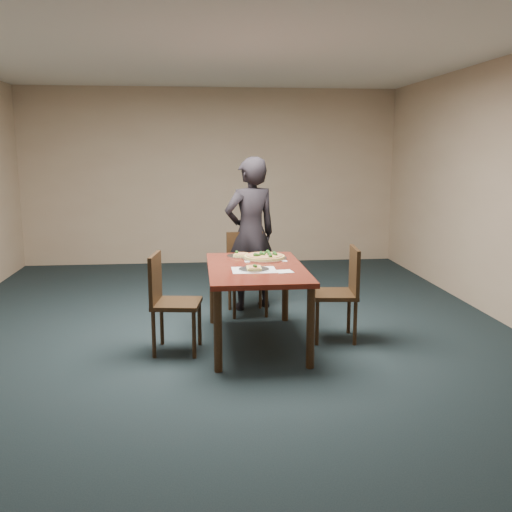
{
  "coord_description": "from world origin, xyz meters",
  "views": [
    {
      "loc": [
        -0.25,
        -5.28,
        1.83
      ],
      "look_at": [
        0.3,
        -0.06,
        0.85
      ],
      "focal_mm": 40.0,
      "sensor_mm": 36.0,
      "label": 1
    }
  ],
  "objects": [
    {
      "name": "napkin",
      "position": [
        0.53,
        -0.33,
        0.75
      ],
      "size": [
        0.16,
        0.16,
        0.01
      ],
      "primitive_type": "cube",
      "rotation": [
        0.0,
        0.0,
        0.15
      ],
      "color": "white",
      "rests_on": "dining_table"
    },
    {
      "name": "slice_plate_near",
      "position": [
        0.26,
        -0.23,
        0.76
      ],
      "size": [
        0.28,
        0.28,
        0.06
      ],
      "color": "silver",
      "rests_on": "dining_table"
    },
    {
      "name": "slice_plate_far",
      "position": [
        0.19,
        0.47,
        0.76
      ],
      "size": [
        0.28,
        0.28,
        0.06
      ],
      "color": "silver",
      "rests_on": "dining_table"
    },
    {
      "name": "placemat_main",
      "position": [
        0.42,
        0.3,
        0.75
      ],
      "size": [
        0.42,
        0.32,
        0.0
      ],
      "primitive_type": "cube",
      "color": "white",
      "rests_on": "dining_table"
    },
    {
      "name": "diner",
      "position": [
        0.37,
        1.17,
        0.88
      ],
      "size": [
        0.75,
        0.63,
        1.75
      ],
      "primitive_type": "imported",
      "rotation": [
        0.0,
        0.0,
        3.52
      ],
      "color": "black",
      "rests_on": "ground"
    },
    {
      "name": "room_shell",
      "position": [
        0.0,
        0.0,
        1.74
      ],
      "size": [
        8.0,
        8.0,
        8.0
      ],
      "color": "tan",
      "rests_on": "ground"
    },
    {
      "name": "ground",
      "position": [
        0.0,
        0.0,
        0.0
      ],
      "size": [
        8.0,
        8.0,
        0.0
      ],
      "primitive_type": "plane",
      "color": "black",
      "rests_on": "ground"
    },
    {
      "name": "pizza_pan",
      "position": [
        0.42,
        0.3,
        0.77
      ],
      "size": [
        0.45,
        0.45,
        0.07
      ],
      "color": "silver",
      "rests_on": "dining_table"
    },
    {
      "name": "dining_table",
      "position": [
        0.3,
        -0.06,
        0.66
      ],
      "size": [
        0.9,
        1.5,
        0.75
      ],
      "color": "#551811",
      "rests_on": "ground"
    },
    {
      "name": "chair_left",
      "position": [
        -0.52,
        -0.21,
        0.52
      ],
      "size": [
        0.47,
        0.47,
        0.91
      ],
      "rotation": [
        0.0,
        0.0,
        1.43
      ],
      "color": "black",
      "rests_on": "ground"
    },
    {
      "name": "chair_far",
      "position": [
        0.3,
        1.02,
        0.52
      ],
      "size": [
        0.45,
        0.45,
        0.91
      ],
      "rotation": [
        0.0,
        0.0,
        0.08
      ],
      "color": "black",
      "rests_on": "ground"
    },
    {
      "name": "placemat_near",
      "position": [
        0.26,
        -0.23,
        0.75
      ],
      "size": [
        0.4,
        0.3,
        0.0
      ],
      "primitive_type": "cube",
      "color": "white",
      "rests_on": "dining_table"
    },
    {
      "name": "chair_right",
      "position": [
        1.14,
        -0.04,
        0.52
      ],
      "size": [
        0.46,
        0.46,
        0.91
      ],
      "rotation": [
        0.0,
        0.0,
        -1.67
      ],
      "color": "black",
      "rests_on": "ground"
    }
  ]
}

